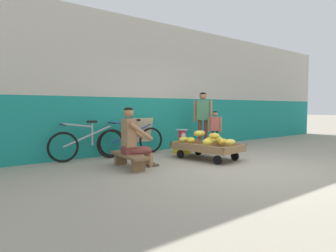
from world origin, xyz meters
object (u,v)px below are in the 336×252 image
(banana_cart, at_px, (207,148))
(customer_child, at_px, (215,127))
(low_bench, at_px, (129,158))
(sign_board, at_px, (139,135))
(plastic_crate, at_px, (182,147))
(vendor_seated, at_px, (133,138))
(bicycle_near_left, at_px, (88,144))
(customer_adult, at_px, (203,114))
(weighing_scale, at_px, (182,135))
(bicycle_far_left, at_px, (132,140))

(banana_cart, height_order, customer_child, customer_child)
(low_bench, xyz_separation_m, sign_board, (1.18, 1.51, 0.24))
(banana_cart, height_order, plastic_crate, banana_cart)
(vendor_seated, relative_size, plastic_crate, 3.17)
(low_bench, relative_size, vendor_seated, 0.99)
(low_bench, bearing_deg, banana_cart, -7.18)
(banana_cart, height_order, bicycle_near_left, bicycle_near_left)
(vendor_seated, height_order, bicycle_near_left, vendor_seated)
(bicycle_near_left, relative_size, sign_board, 1.89)
(sign_board, relative_size, customer_adult, 0.57)
(plastic_crate, xyz_separation_m, customer_adult, (0.76, 0.05, 0.80))
(low_bench, relative_size, customer_child, 1.08)
(plastic_crate, bearing_deg, customer_child, -23.73)
(low_bench, height_order, bicycle_near_left, bicycle_near_left)
(plastic_crate, distance_m, customer_child, 1.01)
(sign_board, xyz_separation_m, customer_adult, (1.54, -0.70, 0.52))
(vendor_seated, height_order, weighing_scale, vendor_seated)
(bicycle_far_left, xyz_separation_m, customer_adult, (1.87, -0.49, 0.60))
(weighing_scale, distance_m, sign_board, 1.08)
(bicycle_near_left, height_order, customer_adult, customer_adult)
(banana_cart, bearing_deg, low_bench, 172.82)
(banana_cart, bearing_deg, weighing_scale, 82.59)
(low_bench, xyz_separation_m, bicycle_far_left, (0.85, 1.31, 0.15))
(bicycle_near_left, relative_size, customer_adult, 1.08)
(weighing_scale, bearing_deg, customer_child, -23.66)
(vendor_seated, distance_m, customer_child, 2.71)
(plastic_crate, xyz_separation_m, customer_child, (0.80, -0.35, 0.50))
(plastic_crate, height_order, bicycle_far_left, bicycle_far_left)
(bicycle_far_left, bearing_deg, weighing_scale, -26.15)
(weighing_scale, xyz_separation_m, customer_adult, (0.76, 0.05, 0.50))
(bicycle_far_left, bearing_deg, vendor_seated, -120.09)
(low_bench, distance_m, bicycle_near_left, 1.30)
(customer_adult, relative_size, customer_child, 1.47)
(weighing_scale, relative_size, bicycle_near_left, 0.18)
(bicycle_far_left, distance_m, sign_board, 0.39)
(vendor_seated, distance_m, plastic_crate, 2.07)
(sign_board, distance_m, customer_child, 1.94)
(weighing_scale, relative_size, customer_child, 0.29)
(plastic_crate, relative_size, sign_board, 0.41)
(customer_adult, distance_m, customer_child, 0.51)
(weighing_scale, bearing_deg, vendor_seated, -157.56)
(bicycle_far_left, bearing_deg, plastic_crate, -26.10)
(vendor_seated, height_order, sign_board, vendor_seated)
(low_bench, bearing_deg, plastic_crate, 21.24)
(banana_cart, xyz_separation_m, bicycle_far_left, (-0.98, 1.54, 0.11))
(bicycle_near_left, bearing_deg, banana_cart, -35.30)
(customer_adult, bearing_deg, customer_child, -84.48)
(bicycle_near_left, xyz_separation_m, sign_board, (1.46, 0.25, 0.08))
(vendor_seated, bearing_deg, weighing_scale, 22.44)
(banana_cart, xyz_separation_m, bicycle_near_left, (-2.11, 1.49, 0.11))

